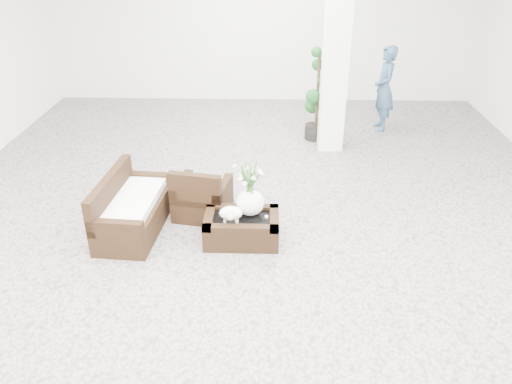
{
  "coord_description": "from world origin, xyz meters",
  "views": [
    {
      "loc": [
        0.15,
        -5.44,
        3.45
      ],
      "look_at": [
        0.0,
        -0.1,
        0.62
      ],
      "focal_mm": 35.54,
      "sensor_mm": 36.0,
      "label": 1
    }
  ],
  "objects_px": {
    "armchair": "(202,190)",
    "loveseat": "(133,204)",
    "coffee_table": "(242,229)",
    "topiary": "(317,95)"
  },
  "relations": [
    {
      "from": "coffee_table",
      "to": "topiary",
      "type": "relative_size",
      "value": 0.56
    },
    {
      "from": "topiary",
      "to": "armchair",
      "type": "bearing_deg",
      "value": -121.53
    },
    {
      "from": "coffee_table",
      "to": "topiary",
      "type": "xyz_separation_m",
      "value": [
        1.15,
        3.39,
        0.65
      ]
    },
    {
      "from": "coffee_table",
      "to": "loveseat",
      "type": "relative_size",
      "value": 0.66
    },
    {
      "from": "coffee_table",
      "to": "armchair",
      "type": "xyz_separation_m",
      "value": [
        -0.55,
        0.61,
        0.2
      ]
    },
    {
      "from": "loveseat",
      "to": "topiary",
      "type": "xyz_separation_m",
      "value": [
        2.52,
        3.17,
        0.44
      ]
    },
    {
      "from": "armchair",
      "to": "loveseat",
      "type": "xyz_separation_m",
      "value": [
        -0.82,
        -0.4,
        0.0
      ]
    },
    {
      "from": "armchair",
      "to": "loveseat",
      "type": "relative_size",
      "value": 0.53
    },
    {
      "from": "coffee_table",
      "to": "topiary",
      "type": "distance_m",
      "value": 3.64
    },
    {
      "from": "armchair",
      "to": "coffee_table",
      "type": "bearing_deg",
      "value": 142.98
    }
  ]
}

